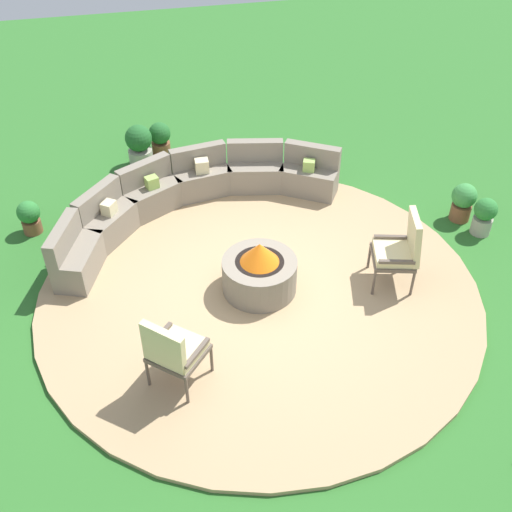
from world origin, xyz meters
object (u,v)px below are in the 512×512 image
Objects in this scene: lounge_chair_front_left at (173,350)px; fire_pit at (260,272)px; lounge_chair_front_right at (401,248)px; potted_plant_4 at (139,145)px; curved_stone_bench at (188,196)px; potted_plant_0 at (160,138)px; potted_plant_1 at (29,216)px; potted_plant_2 at (484,215)px; potted_plant_3 at (463,201)px.

fire_pit is at bearing 87.43° from lounge_chair_front_left.
lounge_chair_front_right is 4.95m from potted_plant_4.
curved_stone_bench is at bearing 120.69° from lounge_chair_front_left.
fire_pit is 1.83m from lounge_chair_front_left.
lounge_chair_front_left is 5.21m from potted_plant_0.
potted_plant_2 reaches higher than potted_plant_1.
potted_plant_1 is 0.86× the size of potted_plant_3.
potted_plant_2 is at bearing -13.35° from potted_plant_1.
potted_plant_4 reaches higher than potted_plant_2.
lounge_chair_front_left is 5.13m from potted_plant_3.
lounge_chair_front_right is 4.94m from potted_plant_0.
potted_plant_3 is (4.22, -2.98, 0.00)m from potted_plant_0.
lounge_chair_front_left reaches higher than potted_plant_3.
curved_stone_bench reaches higher than potted_plant_0.
potted_plant_2 is at bearing -18.66° from curved_stone_bench.
potted_plant_3 reaches higher than potted_plant_1.
lounge_chair_front_right is 1.72× the size of potted_plant_0.
lounge_chair_front_right is 1.80× the size of potted_plant_2.
potted_plant_1 is (-2.12, -1.83, -0.05)m from potted_plant_0.
potted_plant_4 is (-0.38, -0.25, 0.05)m from potted_plant_0.
potted_plant_2 is at bearing -33.41° from potted_plant_4.
curved_stone_bench is 2.33m from potted_plant_1.
curved_stone_bench is 1.98m from potted_plant_0.
potted_plant_3 is (6.34, -1.15, 0.06)m from potted_plant_1.
fire_pit is 3.84m from potted_plant_4.
potted_plant_4 is at bearing 146.59° from potted_plant_2.
lounge_chair_front_right is (2.45, -2.18, 0.25)m from curved_stone_bench.
potted_plant_1 is 2.36m from potted_plant_4.
potted_plant_0 is at bearing 40.90° from potted_plant_1.
potted_plant_3 is (1.56, 1.17, -0.28)m from lounge_chair_front_right.
potted_plant_3 is at bearing 66.92° from lounge_chair_front_left.
fire_pit is 1.58× the size of potted_plant_0.
curved_stone_bench is 4.18× the size of lounge_chair_front_right.
lounge_chair_front_left is 1.72× the size of potted_plant_2.
lounge_chair_front_left is 4.94m from potted_plant_4.
fire_pit is 0.92× the size of lounge_chair_front_right.
potted_plant_1 is 6.65m from potted_plant_2.
lounge_chair_front_left is 1.66× the size of potted_plant_3.
potted_plant_1 is 0.89× the size of potted_plant_2.
curved_stone_bench is at bearing 63.44° from lounge_chair_front_right.
curved_stone_bench reaches higher than potted_plant_3.
fire_pit is at bearing -171.62° from potted_plant_2.
potted_plant_4 reaches higher than potted_plant_1.
lounge_chair_front_left is 0.96× the size of lounge_chair_front_right.
potted_plant_1 is at bearing 79.24° from lounge_chair_front_right.
potted_plant_0 is 2.80m from potted_plant_1.
lounge_chair_front_right is 1.97m from potted_plant_3.
potted_plant_2 is at bearing -71.26° from potted_plant_3.
curved_stone_bench is 4.38× the size of lounge_chair_front_left.
fire_pit is at bearing -71.18° from curved_stone_bench.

